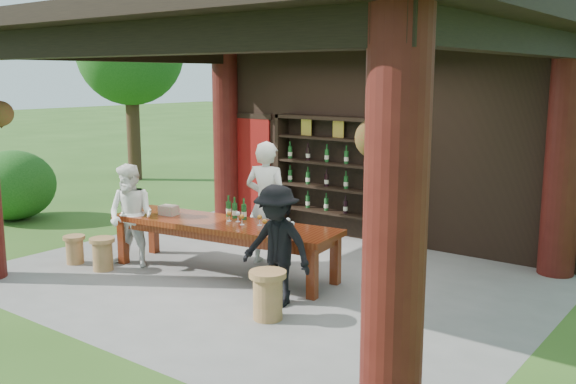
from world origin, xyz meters
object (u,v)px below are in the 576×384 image
Objects in this scene: tasting_table at (223,230)px; stool_far_left at (75,249)px; guest_woman at (131,216)px; host at (267,203)px; napkin_basket at (169,210)px; guest_man at (277,246)px; stool_near_right at (268,294)px; stool_near_left at (103,253)px; wine_shelf at (336,177)px.

stool_far_left is at bearing -154.71° from tasting_table.
tasting_table is 2.31× the size of guest_woman.
host is (0.19, 0.75, 0.29)m from tasting_table.
guest_woman is 0.54m from napkin_basket.
guest_woman reaches higher than stool_far_left.
napkin_basket is (-2.35, 0.41, 0.07)m from guest_man.
guest_woman reaches higher than stool_near_right.
stool_near_right is at bearing -0.76° from stool_near_left.
guest_woman is at bearing 28.17° from host.
wine_shelf reaches higher than tasting_table.
guest_man is (3.50, 0.44, 0.52)m from stool_far_left.
stool_near_right is (1.47, -3.71, -0.75)m from wine_shelf.
stool_near_left is at bearing 32.67° from host.
host reaches higher than guest_woman.
stool_near_left is 0.26× the size of host.
wine_shelf reaches higher than stool_far_left.
wine_shelf is 4.99× the size of stool_near_left.
host reaches higher than napkin_basket.
napkin_basket is (0.54, 0.81, 0.57)m from stool_near_left.
stool_near_right is 0.66m from guest_man.
stool_near_right is at bearing -68.42° from wine_shelf.
tasting_table is 1.81m from stool_near_left.
stool_far_left is at bearing -175.99° from stool_near_left.
stool_far_left is 0.28× the size of guest_woman.
wine_shelf is 3.07m from napkin_basket.
tasting_table is 2.37m from stool_far_left.
napkin_basket is at bearing 25.30° from host.
host is (-1.42, 1.74, 0.62)m from stool_near_right.
stool_near_right is at bearing -21.69° from guest_woman.
stool_near_left is at bearing 179.24° from stool_near_right.
stool_far_left is at bearing -121.12° from wine_shelf.
guest_woman is 2.71m from guest_man.
host is 1.21× the size of guest_woman.
host is at bearing 45.35° from stool_near_left.
guest_man reaches higher than napkin_basket.
stool_far_left is 0.28× the size of guest_man.
stool_near_right is 3.71m from stool_far_left.
wine_shelf is at bearing 69.12° from napkin_basket.
stool_far_left is (-0.61, -0.04, -0.03)m from stool_near_left.
wine_shelf is 1.57× the size of guest_woman.
stool_far_left is at bearing -143.49° from napkin_basket.
stool_near_left is at bearing -113.93° from wine_shelf.
guest_woman reaches higher than napkin_basket.
host is 1.45m from napkin_basket.
wine_shelf reaches higher than stool_near_right.
wine_shelf is 0.68× the size of tasting_table.
guest_woman is at bearing -113.93° from wine_shelf.
stool_near_right reaches higher than stool_far_left.
stool_near_right is (1.60, -0.99, -0.33)m from tasting_table.
napkin_basket is (-2.56, 0.85, 0.52)m from stool_near_right.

